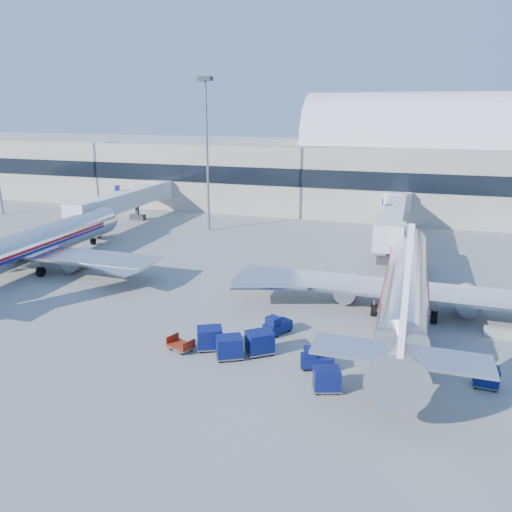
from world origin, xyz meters
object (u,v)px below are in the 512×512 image
(airliner_main, at_px, (406,285))
(barrier_near, at_px, (503,333))
(jetbridge_mid, at_px, (129,199))
(cart_train_c, at_px, (210,338))
(jetbridge_near, at_px, (394,215))
(tug_right, at_px, (393,338))
(cart_open_red, at_px, (181,346))
(tug_left, at_px, (277,325))
(airliner_mid, at_px, (26,247))
(mast_west, at_px, (207,132))
(cart_solo_near, at_px, (327,379))
(tug_lead, at_px, (316,359))
(cart_solo_far, at_px, (486,376))
(cart_train_b, at_px, (229,347))
(cart_train_a, at_px, (260,342))

(airliner_main, distance_m, barrier_near, 8.74)
(jetbridge_mid, xyz_separation_m, cart_train_c, (30.07, -37.92, -2.96))
(jetbridge_near, relative_size, tug_right, 10.25)
(cart_open_red, bearing_deg, tug_left, 60.80)
(airliner_mid, height_order, mast_west, mast_west)
(tug_right, distance_m, cart_train_c, 14.55)
(airliner_main, relative_size, jetbridge_near, 1.35)
(cart_solo_near, bearing_deg, cart_train_c, 143.79)
(jetbridge_near, relative_size, jetbridge_mid, 1.00)
(tug_lead, bearing_deg, cart_solo_near, -79.59)
(barrier_near, bearing_deg, airliner_mid, 177.13)
(jetbridge_near, height_order, cart_solo_far, jetbridge_near)
(jetbridge_mid, relative_size, cart_solo_far, 16.12)
(tug_right, height_order, cart_train_b, cart_train_b)
(cart_train_b, bearing_deg, barrier_near, -1.82)
(mast_west, bearing_deg, tug_left, -58.68)
(airliner_mid, bearing_deg, cart_solo_far, -13.04)
(airliner_main, distance_m, airliner_mid, 42.00)
(jetbridge_mid, bearing_deg, mast_west, -3.21)
(barrier_near, bearing_deg, cart_train_b, -153.65)
(jetbridge_mid, xyz_separation_m, cart_solo_near, (39.88, -41.13, -3.07))
(cart_solo_far, bearing_deg, barrier_near, 77.31)
(mast_west, height_order, cart_train_b, mast_west)
(jetbridge_near, height_order, tug_right, jetbridge_near)
(barrier_near, bearing_deg, airliner_main, 162.61)
(jetbridge_near, bearing_deg, cart_solo_far, -77.74)
(jetbridge_near, height_order, tug_lead, jetbridge_near)
(cart_solo_far, bearing_deg, cart_train_b, -172.92)
(cart_train_a, height_order, cart_open_red, cart_train_a)
(jetbridge_mid, xyz_separation_m, cart_train_b, (32.07, -38.88, -2.98))
(mast_west, distance_m, cart_train_a, 43.84)
(jetbridge_near, distance_m, cart_solo_near, 41.30)
(airliner_main, xyz_separation_m, cart_open_red, (-16.41, -12.50, -2.56))
(jetbridge_near, height_order, cart_solo_near, jetbridge_near)
(mast_west, relative_size, tug_lead, 8.58)
(airliner_mid, height_order, barrier_near, airliner_mid)
(jetbridge_near, relative_size, barrier_near, 9.17)
(cart_train_c, xyz_separation_m, cart_solo_near, (9.81, -3.21, -0.10))
(cart_train_b, bearing_deg, jetbridge_near, 47.50)
(airliner_main, bearing_deg, cart_solo_near, -106.94)
(airliner_main, height_order, jetbridge_mid, airliner_main)
(jetbridge_near, xyz_separation_m, jetbridge_mid, (-42.00, 0.00, 0.00))
(cart_train_c, bearing_deg, cart_train_b, -51.21)
(airliner_main, distance_m, mast_west, 41.12)
(mast_west, bearing_deg, airliner_main, -40.36)
(mast_west, relative_size, cart_train_a, 8.67)
(jetbridge_mid, relative_size, tug_right, 10.25)
(airliner_main, relative_size, tug_lead, 14.15)
(airliner_main, relative_size, cart_solo_far, 21.84)
(cart_train_b, relative_size, cart_open_red, 1.09)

